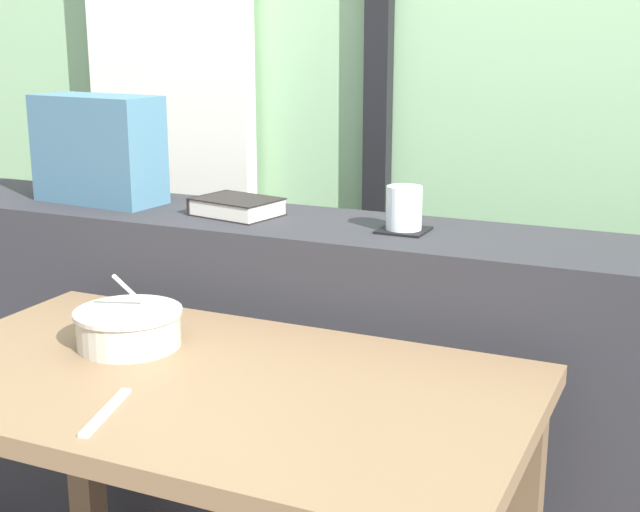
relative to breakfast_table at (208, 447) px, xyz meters
The scene contains 10 objects.
curtain_left_panel 1.54m from the breakfast_table, 125.55° to the left, with size 0.56×0.06×2.50m, color silver.
window_divider_post 1.36m from the breakfast_table, 96.83° to the left, with size 0.07×0.05×2.60m, color black.
dark_console_ledge 0.58m from the breakfast_table, 92.47° to the left, with size 2.80×0.34×0.88m, color #2D2D33.
breakfast_table is the anchor object (origin of this frame).
coaster_square 0.64m from the breakfast_table, 74.24° to the left, with size 0.10×0.10×0.01m, color black.
juice_glass 0.66m from the breakfast_table, 74.24° to the left, with size 0.08×0.08×0.09m.
closed_book 0.67m from the breakfast_table, 114.41° to the left, with size 0.21×0.17×0.04m.
throw_pillow 0.94m from the breakfast_table, 138.93° to the left, with size 0.32×0.14×0.26m, color #426B84.
soup_bowl 0.28m from the breakfast_table, 160.03° to the left, with size 0.20×0.20×0.15m.
fork_utensil 0.23m from the breakfast_table, 109.58° to the right, with size 0.02×0.17×0.01m, color silver.
Camera 1 is at (0.77, -1.18, 1.30)m, focal length 49.49 mm.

